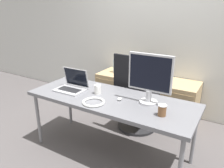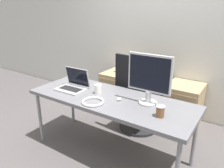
% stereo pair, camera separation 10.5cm
% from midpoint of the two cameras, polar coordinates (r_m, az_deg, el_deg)
% --- Properties ---
extents(ground_plane, '(14.00, 14.00, 0.00)m').
position_cam_midpoint_polar(ground_plane, '(2.78, 0.71, -17.24)').
color(ground_plane, '#514C4C').
extents(wall_back, '(10.00, 0.05, 2.60)m').
position_cam_midpoint_polar(wall_back, '(3.54, 14.00, 13.17)').
color(wall_back, silver).
rests_on(wall_back, ground_plane).
extents(desk, '(1.88, 0.71, 0.72)m').
position_cam_midpoint_polar(desk, '(2.44, 0.78, -4.60)').
color(desk, slate).
rests_on(desk, ground_plane).
extents(office_chair, '(0.56, 0.58, 1.11)m').
position_cam_midpoint_polar(office_chair, '(3.04, 7.57, -4.70)').
color(office_chair, '#232326').
rests_on(office_chair, ground_plane).
extents(cabinet_left, '(0.48, 0.52, 0.62)m').
position_cam_midpoint_polar(cabinet_left, '(3.77, 2.56, -1.44)').
color(cabinet_left, tan).
rests_on(cabinet_left, ground_plane).
extents(cabinet_right, '(0.48, 0.52, 0.62)m').
position_cam_midpoint_polar(cabinet_right, '(3.38, 18.97, -5.18)').
color(cabinet_right, tan).
rests_on(cabinet_right, ground_plane).
extents(water_bottle, '(0.08, 0.08, 0.24)m').
position_cam_midpoint_polar(water_bottle, '(3.64, 2.68, 4.73)').
color(water_bottle, silver).
rests_on(water_bottle, cabinet_left).
extents(laptop_center, '(0.35, 0.29, 0.25)m').
position_cam_midpoint_polar(laptop_center, '(2.68, -9.06, -0.28)').
color(laptop_center, '#ADADB2').
rests_on(laptop_center, desk).
extents(monitor, '(0.46, 0.19, 0.52)m').
position_cam_midpoint_polar(monitor, '(2.22, 11.05, 1.51)').
color(monitor, '#B7B7BC').
rests_on(monitor, desk).
extents(mouse, '(0.04, 0.06, 0.03)m').
position_cam_midpoint_polar(mouse, '(2.35, 3.15, -3.96)').
color(mouse, silver).
rests_on(mouse, desk).
extents(coffee_cup_white, '(0.08, 0.08, 0.11)m').
position_cam_midpoint_polar(coffee_cup_white, '(2.52, -2.48, -1.34)').
color(coffee_cup_white, white).
rests_on(coffee_cup_white, desk).
extents(coffee_cup_brown, '(0.08, 0.08, 0.11)m').
position_cam_midpoint_polar(coffee_cup_brown, '(2.06, 13.94, -6.93)').
color(coffee_cup_brown, brown).
rests_on(coffee_cup_brown, desk).
extents(cable_coil, '(0.24, 0.24, 0.02)m').
position_cam_midpoint_polar(cable_coil, '(2.30, -3.70, -4.63)').
color(cable_coil, white).
rests_on(cable_coil, desk).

